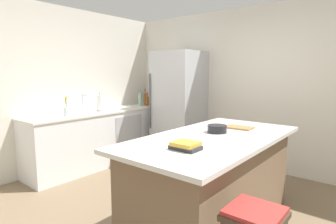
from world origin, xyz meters
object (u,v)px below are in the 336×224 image
at_px(hot_sauce_bottle, 149,100).
at_px(whiskey_bottle, 147,101).
at_px(kitchen_island, 213,180).
at_px(cookbook_stack, 186,146).
at_px(vinegar_bottle, 145,99).
at_px(refrigerator, 179,106).
at_px(paper_towel_roll, 100,103).
at_px(flower_vase, 67,110).
at_px(cutting_board, 239,127).
at_px(sink_faucet, 83,103).
at_px(gin_bottle, 140,100).
at_px(mixing_bowl, 217,129).

distance_m(hot_sauce_bottle, whiskey_bottle, 0.23).
distance_m(kitchen_island, cookbook_stack, 0.76).
height_order(hot_sauce_bottle, vinegar_bottle, vinegar_bottle).
height_order(refrigerator, paper_towel_roll, refrigerator).
xyz_separation_m(kitchen_island, refrigerator, (-1.62, 1.57, 0.49)).
xyz_separation_m(flower_vase, cutting_board, (2.44, 0.70, -0.07)).
xyz_separation_m(sink_faucet, hot_sauce_bottle, (0.01, 1.55, -0.07)).
bearing_deg(gin_bottle, refrigerator, 7.62).
height_order(paper_towel_roll, gin_bottle, paper_towel_roll).
bearing_deg(cutting_board, refrigerator, 147.75).
xyz_separation_m(vinegar_bottle, mixing_bowl, (2.47, -1.47, -0.07)).
bearing_deg(cutting_board, flower_vase, -163.94).
bearing_deg(cookbook_stack, kitchen_island, 96.38).
height_order(paper_towel_roll, vinegar_bottle, vinegar_bottle).
height_order(kitchen_island, gin_bottle, gin_bottle).
distance_m(mixing_bowl, cutting_board, 0.37).
bearing_deg(kitchen_island, gin_bottle, 149.59).
xyz_separation_m(paper_towel_roll, vinegar_bottle, (-0.08, 1.17, -0.01)).
height_order(kitchen_island, cookbook_stack, cookbook_stack).
relative_size(refrigerator, gin_bottle, 6.53).
bearing_deg(sink_faucet, cutting_board, 7.73).
bearing_deg(refrigerator, cookbook_stack, -51.85).
distance_m(hot_sauce_bottle, cookbook_stack, 3.46).
height_order(mixing_bowl, cutting_board, mixing_bowl).
bearing_deg(gin_bottle, vinegar_bottle, 104.03).
bearing_deg(sink_faucet, hot_sauce_bottle, 89.50).
bearing_deg(cookbook_stack, paper_towel_roll, 157.42).
bearing_deg(gin_bottle, hot_sauce_bottle, 94.40).
height_order(refrigerator, vinegar_bottle, refrigerator).
xyz_separation_m(kitchen_island, mixing_bowl, (-0.06, 0.18, 0.50)).
relative_size(flower_vase, paper_towel_roll, 0.94).
height_order(whiskey_bottle, gin_bottle, gin_bottle).
height_order(kitchen_island, mixing_bowl, mixing_bowl).
bearing_deg(paper_towel_roll, mixing_bowl, -6.99).
relative_size(sink_faucet, gin_bottle, 1.02).
xyz_separation_m(whiskey_bottle, mixing_bowl, (2.32, -1.37, -0.05)).
bearing_deg(flower_vase, kitchen_island, 3.84).
height_order(sink_faucet, paper_towel_roll, paper_towel_roll).
xyz_separation_m(whiskey_bottle, cookbook_stack, (2.45, -2.13, -0.06)).
xyz_separation_m(gin_bottle, mixing_bowl, (2.42, -1.28, -0.07)).
relative_size(flower_vase, vinegar_bottle, 0.93).
bearing_deg(mixing_bowl, kitchen_island, -70.88).
bearing_deg(whiskey_bottle, cookbook_stack, -40.99).
bearing_deg(refrigerator, flower_vase, -114.84).
relative_size(sink_faucet, hot_sauce_bottle, 1.37).
xyz_separation_m(sink_faucet, gin_bottle, (0.04, 1.26, -0.04)).
bearing_deg(cookbook_stack, mixing_bowl, 99.54).
xyz_separation_m(kitchen_island, whiskey_bottle, (-2.38, 1.55, 0.55)).
height_order(paper_towel_roll, whiskey_bottle, paper_towel_roll).
distance_m(gin_bottle, cutting_board, 2.67).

